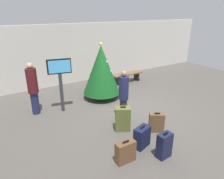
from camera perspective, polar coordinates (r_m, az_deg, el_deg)
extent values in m
plane|color=#514C47|center=(7.57, 5.46, -6.23)|extent=(16.00, 16.00, 0.00)
cube|color=beige|center=(10.63, -8.39, 9.91)|extent=(16.00, 0.20, 2.87)
cylinder|color=#4C3319|center=(8.72, -2.83, -1.48)|extent=(0.12, 0.12, 0.24)
cone|color=#14511E|center=(8.36, -2.97, 5.45)|extent=(1.50, 1.50, 1.95)
sphere|color=#F2D84C|center=(8.14, -3.11, 12.48)|extent=(0.12, 0.12, 0.12)
sphere|color=blue|center=(8.38, -4.37, 7.96)|extent=(0.08, 0.08, 0.08)
sphere|color=silver|center=(8.18, -1.53, 7.67)|extent=(0.08, 0.08, 0.08)
sphere|color=red|center=(8.61, -3.30, 6.94)|extent=(0.08, 0.08, 0.08)
sphere|color=silver|center=(8.28, -0.48, 5.09)|extent=(0.08, 0.08, 0.08)
sphere|color=red|center=(8.44, -5.86, 4.14)|extent=(0.08, 0.08, 0.08)
sphere|color=blue|center=(8.79, -2.24, 5.13)|extent=(0.08, 0.08, 0.08)
cylinder|color=#333338|center=(7.58, -13.71, -0.84)|extent=(0.12, 0.12, 1.42)
cube|color=black|center=(7.29, -14.36, 6.19)|extent=(0.81, 0.25, 0.51)
cube|color=#4CB2F2|center=(7.24, -14.25, 6.12)|extent=(0.72, 0.17, 0.43)
cube|color=brown|center=(10.47, 4.16, 4.36)|extent=(1.64, 0.44, 0.06)
cube|color=black|center=(10.21, 1.31, 2.55)|extent=(0.08, 0.35, 0.42)
cube|color=black|center=(10.90, 6.77, 3.63)|extent=(0.08, 0.35, 0.42)
cylinder|color=#333338|center=(6.97, 3.12, -5.37)|extent=(0.24, 0.24, 0.73)
cylinder|color=#1E234C|center=(6.66, 3.25, 0.44)|extent=(0.36, 0.36, 0.78)
sphere|color=#8C6647|center=(6.51, 3.34, 4.38)|extent=(0.18, 0.18, 0.18)
cylinder|color=#1E234C|center=(7.79, -20.38, -3.49)|extent=(0.26, 0.26, 0.80)
cylinder|color=#4C1419|center=(7.50, -21.18, 2.27)|extent=(0.45, 0.45, 0.85)
sphere|color=tan|center=(7.36, -21.72, 6.14)|extent=(0.20, 0.20, 0.20)
cube|color=brown|center=(6.45, 12.14, -8.92)|extent=(0.48, 0.40, 0.59)
cube|color=black|center=(6.30, 12.36, -6.44)|extent=(0.15, 0.11, 0.04)
cube|color=#141938|center=(5.73, 8.25, -12.83)|extent=(0.53, 0.39, 0.58)
cube|color=black|center=(5.57, 8.42, -10.17)|extent=(0.17, 0.08, 0.04)
cube|color=#141938|center=(5.46, 14.18, -14.74)|extent=(0.39, 0.26, 0.66)
cube|color=black|center=(5.27, 14.53, -11.65)|extent=(0.13, 0.04, 0.04)
cube|color=brown|center=(5.22, 3.73, -16.79)|extent=(0.50, 0.22, 0.54)
cube|color=black|center=(5.04, 3.81, -14.17)|extent=(0.17, 0.03, 0.04)
cube|color=#59602D|center=(6.34, 2.98, -8.10)|extent=(0.53, 0.47, 0.76)
cube|color=black|center=(6.16, 3.05, -4.87)|extent=(0.15, 0.10, 0.04)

